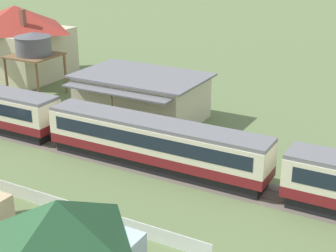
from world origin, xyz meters
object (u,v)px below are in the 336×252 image
passenger_train (158,142)px  station_building (142,96)px  station_house_red_roof (18,40)px  water_tower (33,45)px  yard_tree_0 (38,36)px

passenger_train → station_building: 11.96m
station_house_red_roof → station_building: bearing=-15.0°
water_tower → passenger_train: bearing=-24.5°
passenger_train → water_tower: 24.37m
passenger_train → station_building: bearing=127.9°
passenger_train → station_building: station_building is taller
water_tower → yard_tree_0: 10.14m
station_building → water_tower: bearing=177.7°
passenger_train → yard_tree_0: 33.60m
passenger_train → station_building: (-7.35, 9.43, 0.09)m
water_tower → station_house_red_roof: bearing=145.3°
yard_tree_0 → passenger_train: bearing=-32.1°
yard_tree_0 → water_tower: bearing=-50.4°
station_building → water_tower: 15.02m
station_building → station_house_red_roof: (-22.39, 5.99, 2.42)m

